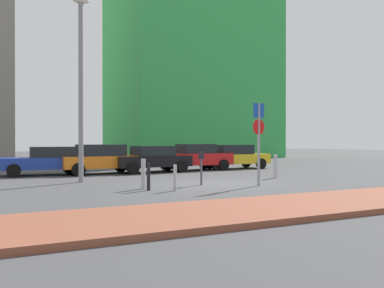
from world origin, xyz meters
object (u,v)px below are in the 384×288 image
Objects in this scene: parking_meter at (201,163)px; traffic_bollard_edge at (143,174)px; traffic_bollard_far at (275,166)px; street_lamp at (81,74)px; traffic_bollard_near at (175,178)px; parked_car_black at (152,159)px; parked_car_red at (195,157)px; traffic_bollard_mid at (149,177)px; parked_car_yellow at (233,156)px; parked_car_orange at (101,158)px; parking_sign_post at (259,133)px; parked_car_blue at (49,160)px.

parking_meter reaches higher than traffic_bollard_edge.
parking_meter is 1.18× the size of traffic_bollard_far.
traffic_bollard_near is (2.18, -4.52, -4.02)m from street_lamp.
parked_car_black is 0.98× the size of parked_car_red.
parking_meter is at bearing 17.31° from traffic_bollard_mid.
parked_car_yellow is 4.27× the size of traffic_bollard_edge.
parked_car_orange is 3.95× the size of traffic_bollard_edge.
street_lamp is 8.08× the size of traffic_bollard_mid.
parked_car_yellow reaches higher than parking_meter.
parking_sign_post is at bearing -101.87° from parked_car_red.
parked_car_blue is at bearing 171.60° from parked_car_orange.
traffic_bollard_edge is at bearing -138.24° from parked_car_yellow.
parked_car_yellow is 10.04m from parking_sign_post.
parked_car_yellow is at bearing 50.21° from parking_meter.
parked_car_orange is at bearing -178.16° from parked_car_yellow.
traffic_bollard_near is at bearing -64.29° from street_lamp.
traffic_bollard_far is at bearing 21.62° from traffic_bollard_near.
traffic_bollard_far is (7.06, 1.98, 0.07)m from traffic_bollard_mid.
parked_car_red is 1.37× the size of parking_sign_post.
traffic_bollard_mid is 7.33m from traffic_bollard_far.
traffic_bollard_near is 0.92m from traffic_bollard_mid.
traffic_bollard_mid is (-6.16, -8.30, -0.31)m from parked_car_red.
traffic_bollard_near is 6.77m from traffic_bollard_far.
parked_car_orange is 7.66m from traffic_bollard_edge.
parked_car_red is at bearing 29.57° from street_lamp.
parking_sign_post is at bearing -54.93° from parked_car_blue.
parked_car_blue is 10.84m from parked_car_yellow.
traffic_bollard_edge is at bearing -68.16° from street_lamp.
parked_car_blue is at bearing 120.15° from parking_meter.
traffic_bollard_edge is (1.41, -3.51, -3.94)m from street_lamp.
street_lamp is at bearing 166.54° from traffic_bollard_far.
parking_sign_post is at bearing -138.27° from traffic_bollard_far.
parked_car_black reaches higher than traffic_bollard_near.
parking_sign_post reaches higher than traffic_bollard_far.
parked_car_red reaches higher than parked_car_blue.
street_lamp reaches higher than parking_meter.
parking_meter is 1.20× the size of traffic_bollard_edge.
parked_car_black is at bearing 83.72° from parking_meter.
traffic_bollard_near is at bearing -179.30° from parking_sign_post.
traffic_bollard_near is (2.76, -9.02, -0.31)m from parked_car_blue.
traffic_bollard_near is (-3.54, -0.04, -1.55)m from parking_sign_post.
parked_car_black is at bearing -7.14° from parked_car_blue.
parked_car_orange is 0.97× the size of parked_car_red.
parked_car_black is (5.27, -0.66, -0.01)m from parked_car_blue.
parking_sign_post reaches higher than traffic_bollard_near.
parked_car_yellow reaches higher than parked_car_black.
parking_meter is at bearing 36.74° from traffic_bollard_near.
traffic_bollard_edge is at bearing -76.06° from parked_car_blue.
parked_car_orange is at bearing -8.40° from parked_car_blue.
street_lamp is at bearing -115.32° from parked_car_orange.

